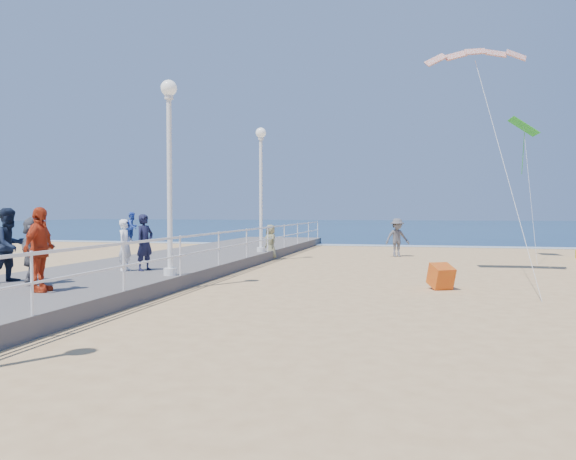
% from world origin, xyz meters
% --- Properties ---
extents(ground, '(160.00, 160.00, 0.00)m').
position_xyz_m(ground, '(0.00, 0.00, 0.00)').
color(ground, tan).
rests_on(ground, ground).
extents(ocean, '(160.00, 90.00, 0.05)m').
position_xyz_m(ocean, '(0.00, 65.00, 0.01)').
color(ocean, '#0C284C').
rests_on(ocean, ground).
extents(surf_line, '(160.00, 1.20, 0.04)m').
position_xyz_m(surf_line, '(0.00, 20.50, 0.03)').
color(surf_line, white).
rests_on(surf_line, ground).
extents(boardwalk, '(5.00, 44.00, 0.40)m').
position_xyz_m(boardwalk, '(-7.50, 0.00, 0.20)').
color(boardwalk, slate).
rests_on(boardwalk, ground).
extents(railing, '(0.05, 42.00, 0.55)m').
position_xyz_m(railing, '(-5.05, 0.00, 1.25)').
color(railing, white).
rests_on(railing, boardwalk).
extents(lamp_post_mid, '(0.44, 0.44, 5.32)m').
position_xyz_m(lamp_post_mid, '(-5.35, 0.00, 3.66)').
color(lamp_post_mid, white).
rests_on(lamp_post_mid, boardwalk).
extents(lamp_post_far, '(0.44, 0.44, 5.32)m').
position_xyz_m(lamp_post_far, '(-5.35, 9.00, 3.66)').
color(lamp_post_far, white).
rests_on(lamp_post_far, boardwalk).
extents(woman_holding_toddler, '(0.41, 0.58, 1.52)m').
position_xyz_m(woman_holding_toddler, '(-7.11, 0.72, 1.16)').
color(woman_holding_toddler, white).
rests_on(woman_holding_toddler, boardwalk).
extents(toddler_held, '(0.37, 0.45, 0.88)m').
position_xyz_m(toddler_held, '(-6.96, 0.87, 1.69)').
color(toddler_held, blue).
rests_on(toddler_held, boardwalk).
extents(spectator_0, '(0.57, 0.70, 1.67)m').
position_xyz_m(spectator_0, '(-6.61, 0.96, 1.24)').
color(spectator_0, '#161832').
rests_on(spectator_0, boardwalk).
extents(spectator_3, '(0.60, 1.14, 1.86)m').
position_xyz_m(spectator_3, '(-6.77, -3.54, 1.33)').
color(spectator_3, red).
rests_on(spectator_3, boardwalk).
extents(spectator_5, '(0.84, 1.58, 1.63)m').
position_xyz_m(spectator_5, '(-7.69, -2.54, 1.21)').
color(spectator_5, '#5D5D62').
rests_on(spectator_5, boardwalk).
extents(spectator_7, '(0.85, 1.01, 1.84)m').
position_xyz_m(spectator_7, '(-8.59, -2.25, 1.32)').
color(spectator_7, '#172034').
rests_on(spectator_7, boardwalk).
extents(beach_walker_a, '(1.34, 1.10, 1.81)m').
position_xyz_m(beach_walker_a, '(0.27, 12.63, 0.91)').
color(beach_walker_a, '#555459').
rests_on(beach_walker_a, ground).
extents(beach_walker_c, '(0.87, 0.89, 1.55)m').
position_xyz_m(beach_walker_c, '(-5.16, 9.91, 0.77)').
color(beach_walker_c, '#83815A').
rests_on(beach_walker_c, ground).
extents(box_kite, '(0.81, 0.88, 0.74)m').
position_xyz_m(box_kite, '(1.89, 1.77, 0.30)').
color(box_kite, red).
rests_on(box_kite, ground).
extents(kite_parafoil, '(3.32, 0.94, 0.65)m').
position_xyz_m(kite_parafoil, '(3.05, 5.61, 7.47)').
color(kite_parafoil, red).
extents(kite_diamond_green, '(1.22, 1.43, 0.79)m').
position_xyz_m(kite_diamond_green, '(5.85, 13.24, 6.00)').
color(kite_diamond_green, green).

